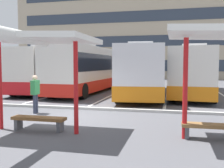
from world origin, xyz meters
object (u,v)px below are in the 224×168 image
Objects in this scene: coach_bus_2 at (141,72)px; bench_2 at (209,128)px; coach_bus_0 at (53,70)px; waiting_shelter_1 at (31,40)px; waiting_passenger_0 at (35,91)px; coach_bus_1 at (88,70)px; bench_1 at (39,120)px; coach_bus_3 at (194,72)px.

coach_bus_2 reaches higher than bench_2.
coach_bus_2 is at bearing 106.96° from bench_2.
coach_bus_0 reaches higher than waiting_shelter_1.
waiting_shelter_1 is at bearing -99.75° from coach_bus_2.
waiting_passenger_0 is at bearing 118.44° from waiting_shelter_1.
bench_2 is 0.92× the size of waiting_passenger_0.
coach_bus_1 is 13.43m from bench_2.
waiting_shelter_1 is at bearing -173.76° from bench_2.
coach_bus_2 is 11.35m from bench_1.
coach_bus_0 is 7.81m from coach_bus_2.
coach_bus_1 is 6.91× the size of bench_2.
waiting_passenger_0 is (4.00, -10.01, -0.69)m from coach_bus_0.
bench_1 is at bearing 90.00° from waiting_shelter_1.
waiting_shelter_1 is (-5.71, -12.72, 1.29)m from coach_bus_3.
coach_bus_1 reaches higher than coach_bus_2.
coach_bus_1 is 0.85× the size of coach_bus_3.
coach_bus_1 is 5.96× the size of bench_1.
waiting_passenger_0 is at bearing 121.50° from bench_1.
bench_2 is (5.29, 0.58, -2.55)m from waiting_shelter_1.
waiting_shelter_1 is 2.78× the size of bench_2.
coach_bus_0 is 1.18× the size of coach_bus_1.
coach_bus_2 is 2.82× the size of waiting_shelter_1.
bench_1 is (2.14, -11.33, -1.42)m from coach_bus_1.
coach_bus_0 reaches higher than bench_1.
waiting_passenger_0 is (-1.67, 2.72, 0.64)m from bench_1.
coach_bus_0 is at bearing 167.93° from coach_bus_2.
waiting_passenger_0 is at bearing -68.22° from coach_bus_0.
bench_1 is 1.07× the size of waiting_passenger_0.
waiting_passenger_0 is at bearing -113.48° from coach_bus_2.
coach_bus_3 is at bearing 65.21° from bench_1.
bench_1 is at bearing -79.32° from coach_bus_1.
coach_bus_3 is at bearing 88.00° from bench_2.
waiting_passenger_0 is (-1.67, 3.08, -1.91)m from waiting_shelter_1.
bench_2 is at bearing -48.79° from coach_bus_0.
coach_bus_1 is 4.11m from coach_bus_2.
coach_bus_2 is at bearing -3.18° from coach_bus_1.
coach_bus_0 reaches higher than waiting_passenger_0.
coach_bus_2 is at bearing -161.33° from coach_bus_3.
coach_bus_1 is at bearing 123.76° from bench_2.
coach_bus_1 reaches higher than coach_bus_0.
coach_bus_2 reaches higher than waiting_passenger_0.
coach_bus_3 is (7.85, 1.04, -0.16)m from coach_bus_1.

